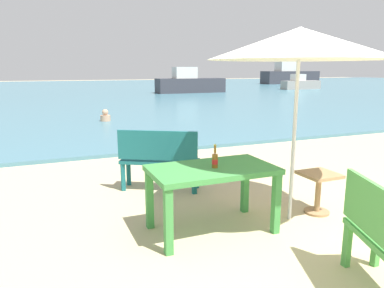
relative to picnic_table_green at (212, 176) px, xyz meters
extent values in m
plane|color=#C6B287|center=(1.14, -1.04, -0.65)|extent=(120.00, 120.00, 0.00)
cube|color=teal|center=(1.14, 28.96, -0.61)|extent=(120.00, 50.00, 0.08)
cube|color=#3D8C42|center=(0.00, 0.00, 0.08)|extent=(1.40, 0.80, 0.06)
cube|color=#3D8C42|center=(-0.64, -0.34, -0.30)|extent=(0.08, 0.08, 0.70)
cube|color=#3D8C42|center=(0.64, -0.34, -0.30)|extent=(0.08, 0.08, 0.70)
cube|color=#3D8C42|center=(-0.64, 0.34, -0.30)|extent=(0.08, 0.08, 0.70)
cube|color=#3D8C42|center=(0.64, 0.34, -0.30)|extent=(0.08, 0.08, 0.70)
cylinder|color=brown|center=(0.01, -0.04, 0.19)|extent=(0.06, 0.06, 0.16)
cone|color=brown|center=(0.01, -0.04, 0.27)|extent=(0.06, 0.06, 0.03)
cylinder|color=brown|center=(0.01, -0.04, 0.32)|extent=(0.03, 0.03, 0.09)
cylinder|color=red|center=(0.01, -0.04, 0.18)|extent=(0.07, 0.07, 0.05)
cylinder|color=gold|center=(0.01, -0.04, 0.37)|extent=(0.03, 0.03, 0.01)
cylinder|color=silver|center=(1.04, -0.08, 0.50)|extent=(0.04, 0.04, 2.30)
cone|color=silver|center=(1.04, -0.08, 1.47)|extent=(2.10, 2.10, 0.36)
cube|color=#9E7A51|center=(1.49, -0.06, -0.13)|extent=(0.44, 0.44, 0.04)
cylinder|color=#9E7A51|center=(1.49, -0.06, -0.40)|extent=(0.07, 0.07, 0.50)
cylinder|color=#9E7A51|center=(1.49, -0.06, -0.64)|extent=(0.32, 0.32, 0.03)
cube|color=#196066|center=(-0.11, 1.62, -0.20)|extent=(1.22, 0.91, 0.05)
cube|color=#196066|center=(-0.19, 1.48, 0.08)|extent=(1.06, 0.63, 0.44)
cube|color=#196066|center=(0.44, 1.47, -0.44)|extent=(0.06, 0.06, 0.42)
cube|color=#196066|center=(-0.51, 2.02, -0.44)|extent=(0.06, 0.06, 0.42)
cube|color=#196066|center=(0.30, 1.23, -0.44)|extent=(0.06, 0.06, 0.42)
cube|color=#196066|center=(-0.65, 1.78, -0.44)|extent=(0.06, 0.06, 0.42)
cube|color=#4C9E47|center=(0.63, -1.70, 0.08)|extent=(0.46, 1.14, 0.44)
cube|color=#4C9E47|center=(1.10, -1.29, -0.44)|extent=(0.06, 0.06, 0.42)
cube|color=#4C9E47|center=(0.84, -1.19, -0.44)|extent=(0.06, 0.06, 0.42)
cylinder|color=tan|center=(0.26, 8.99, -0.47)|extent=(0.34, 0.34, 0.20)
sphere|color=tan|center=(0.26, 8.99, -0.27)|extent=(0.21, 0.21, 0.21)
cube|color=#38383F|center=(8.67, 21.81, -0.04)|extent=(5.19, 1.41, 1.06)
cube|color=silver|center=(8.20, 21.81, 0.90)|extent=(1.65, 1.06, 0.83)
cube|color=#38383F|center=(26.08, 32.69, 0.17)|extent=(7.21, 1.97, 1.47)
cube|color=silver|center=(25.42, 32.69, 1.48)|extent=(2.29, 1.47, 1.15)
cube|color=gray|center=(19.41, 22.46, -0.20)|extent=(3.59, 0.98, 0.73)
cube|color=silver|center=(19.09, 22.46, 0.45)|extent=(1.14, 0.73, 0.57)
camera|label=1|loc=(-1.71, -3.52, 1.19)|focal=33.78mm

